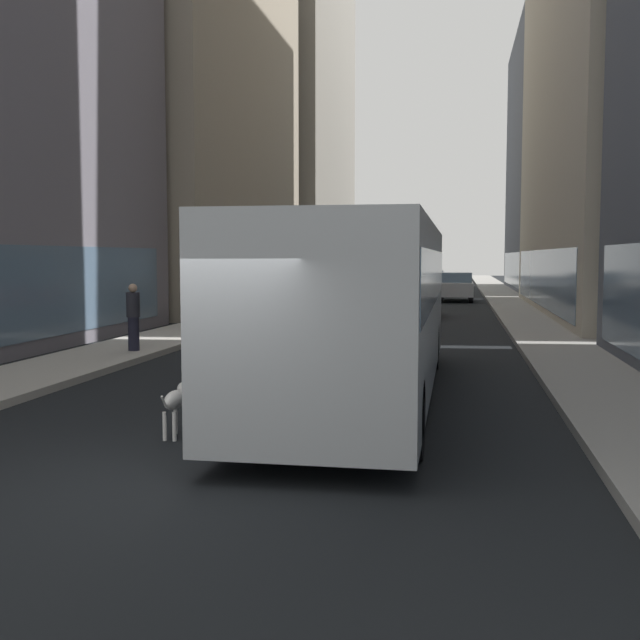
# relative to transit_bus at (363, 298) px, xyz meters

# --- Properties ---
(ground_plane) EXTENTS (120.00, 120.00, 0.00)m
(ground_plane) POSITION_rel_transit_bus_xyz_m (-1.20, 29.52, -1.78)
(ground_plane) COLOR black
(sidewalk_left) EXTENTS (2.40, 110.00, 0.15)m
(sidewalk_left) POSITION_rel_transit_bus_xyz_m (-6.90, 29.52, -1.70)
(sidewalk_left) COLOR #ADA89E
(sidewalk_left) RESTS_ON ground
(sidewalk_right) EXTENTS (2.40, 110.00, 0.15)m
(sidewalk_right) POSITION_rel_transit_bus_xyz_m (4.50, 29.52, -1.70)
(sidewalk_right) COLOR gray
(sidewalk_right) RESTS_ON ground
(building_left_mid) EXTENTS (10.24, 19.01, 21.83)m
(building_left_mid) POSITION_rel_transit_bus_xyz_m (-13.10, 23.44, 9.13)
(building_left_mid) COLOR #A0937F
(building_left_mid) RESTS_ON ground
(building_left_far) EXTENTS (11.56, 18.98, 27.01)m
(building_left_far) POSITION_rel_transit_bus_xyz_m (-13.10, 44.51, 11.72)
(building_left_far) COLOR gray
(building_left_far) RESTS_ON ground
(building_right_far) EXTENTS (10.19, 19.87, 18.60)m
(building_right_far) POSITION_rel_transit_bus_xyz_m (10.70, 44.04, 7.52)
(building_right_far) COLOR #4C515B
(building_right_far) RESTS_ON ground
(transit_bus) EXTENTS (2.78, 11.53, 3.05)m
(transit_bus) POSITION_rel_transit_bus_xyz_m (0.00, 0.00, 0.00)
(transit_bus) COLOR #999EA3
(transit_bus) RESTS_ON ground
(car_silver_sedan) EXTENTS (1.86, 4.69, 1.62)m
(car_silver_sedan) POSITION_rel_transit_bus_xyz_m (1.60, 30.50, -0.95)
(car_silver_sedan) COLOR #B7BABF
(car_silver_sedan) RESTS_ON ground
(car_red_coupe) EXTENTS (1.77, 4.18, 1.62)m
(car_red_coupe) POSITION_rel_transit_bus_xyz_m (0.00, 18.43, -0.96)
(car_red_coupe) COLOR red
(car_red_coupe) RESTS_ON ground
(car_white_van) EXTENTS (1.70, 4.09, 1.62)m
(car_white_van) POSITION_rel_transit_bus_xyz_m (0.00, 35.91, -0.96)
(car_white_van) COLOR silver
(car_white_van) RESTS_ON ground
(car_grey_wagon) EXTENTS (1.83, 4.66, 1.62)m
(car_grey_wagon) POSITION_rel_transit_bus_xyz_m (-4.00, 37.96, -0.95)
(car_grey_wagon) COLOR slate
(car_grey_wagon) RESTS_ON ground
(dalmatian_dog) EXTENTS (0.22, 0.96, 0.72)m
(dalmatian_dog) POSITION_rel_transit_bus_xyz_m (-2.19, -3.52, -1.26)
(dalmatian_dog) COLOR white
(dalmatian_dog) RESTS_ON ground
(pedestrian_in_coat) EXTENTS (0.34, 0.34, 1.69)m
(pedestrian_in_coat) POSITION_rel_transit_bus_xyz_m (-6.35, 4.50, -0.77)
(pedestrian_in_coat) COLOR #1E1E2D
(pedestrian_in_coat) RESTS_ON sidewalk_left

